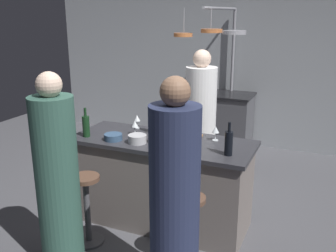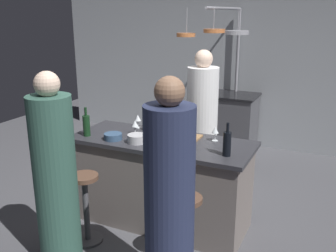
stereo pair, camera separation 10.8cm
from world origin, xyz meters
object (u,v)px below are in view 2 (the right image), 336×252
object	(u,v)px
wine_glass_by_chef	(215,131)
wine_glass_near_right_guest	(138,118)
guest_right	(169,204)
wine_bottle_red	(86,125)
guest_left	(56,179)
wine_bottle_white	(154,122)
stove_range	(230,122)
wine_bottle_green	(181,134)
pepper_mill	(152,133)
bar_stool_left	(86,205)
cutting_board	(184,137)
chef	(202,128)
wine_glass_near_left_guest	(135,124)
mixing_bowl_blue	(113,136)
wine_bottle_dark	(227,143)
bar_stool_right	(186,230)
mixing_bowl_steel	(137,139)

from	to	relation	value
wine_glass_by_chef	wine_glass_near_right_guest	world-z (taller)	same
guest_right	wine_bottle_red	bearing A→B (deg)	148.97
guest_left	wine_bottle_white	size ratio (longest dim) A/B	5.46
stove_range	wine_bottle_green	xyz separation A→B (m)	(0.25, -2.55, 0.58)
wine_bottle_white	pepper_mill	bearing A→B (deg)	-65.81
bar_stool_left	wine_glass_near_right_guest	xyz separation A→B (m)	(0.08, 0.87, 0.63)
cutting_board	pepper_mill	bearing A→B (deg)	-126.12
stove_range	chef	distance (m)	1.62
wine_glass_near_left_guest	guest_right	bearing A→B (deg)	-49.86
wine_bottle_red	guest_right	bearing A→B (deg)	-31.03
chef	mixing_bowl_blue	world-z (taller)	chef
stove_range	wine_glass_by_chef	xyz separation A→B (m)	(0.49, -2.26, 0.56)
chef	wine_glass_near_right_guest	distance (m)	0.83
guest_left	wine_bottle_dark	world-z (taller)	guest_left
wine_glass_near_right_guest	chef	bearing A→B (deg)	50.27
stove_range	bar_stool_right	world-z (taller)	stove_range
bar_stool_right	wine_glass_near_left_guest	xyz separation A→B (m)	(-0.85, 0.67, 0.63)
wine_bottle_dark	wine_bottle_red	xyz separation A→B (m)	(-1.44, -0.06, -0.00)
chef	mixing_bowl_blue	distance (m)	1.20
bar_stool_right	wine_glass_by_chef	distance (m)	1.02
chef	pepper_mill	xyz separation A→B (m)	(-0.14, -0.99, 0.21)
wine_bottle_green	mixing_bowl_blue	bearing A→B (deg)	-172.42
wine_glass_near_right_guest	mixing_bowl_blue	size ratio (longest dim) A/B	0.82
stove_range	chef	bearing A→B (deg)	-86.25
cutting_board	wine_glass_near_left_guest	size ratio (longest dim) A/B	2.19
wine_bottle_white	mixing_bowl_blue	world-z (taller)	wine_bottle_white
guest_right	pepper_mill	world-z (taller)	guest_right
stove_range	mixing_bowl_steel	distance (m)	2.68
bar_stool_left	pepper_mill	size ratio (longest dim) A/B	3.24
chef	guest_right	size ratio (longest dim) A/B	1.00
cutting_board	wine_glass_near_right_guest	distance (m)	0.60
bar_stool_right	guest_right	bearing A→B (deg)	-87.76
guest_left	wine_glass_near_right_guest	xyz separation A→B (m)	(0.10, 1.22, 0.23)
wine_bottle_red	stove_range	bearing A→B (deg)	74.46
guest_left	pepper_mill	world-z (taller)	guest_left
guest_left	bar_stool_right	bearing A→B (deg)	18.49
pepper_mill	wine_bottle_dark	bearing A→B (deg)	-1.86
guest_right	wine_glass_near_right_guest	distance (m)	1.56
wine_bottle_dark	wine_glass_by_chef	bearing A→B (deg)	122.91
chef	mixing_bowl_steel	world-z (taller)	chef
wine_bottle_dark	wine_bottle_red	bearing A→B (deg)	-177.72
bar_stool_left	guest_left	bearing A→B (deg)	-93.32
guest_right	wine_bottle_green	distance (m)	0.95
wine_bottle_green	wine_bottle_white	size ratio (longest dim) A/B	1.05
guest_left	wine_bottle_white	distance (m)	1.21
stove_range	cutting_board	bearing A→B (deg)	-85.62
guest_right	wine_bottle_white	world-z (taller)	guest_right
guest_left	mixing_bowl_steel	size ratio (longest dim) A/B	9.42
wine_bottle_white	wine_glass_near_left_guest	bearing A→B (deg)	-141.68
pepper_mill	chef	bearing A→B (deg)	82.07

